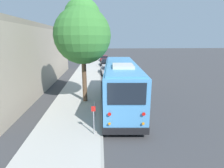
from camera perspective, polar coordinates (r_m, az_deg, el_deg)
name	(u,v)px	position (r m, az deg, el deg)	size (l,w,h in m)	color
ground_plane	(122,112)	(12.77, 3.38, -8.97)	(160.00, 160.00, 0.00)	#3D3D3F
sidewalk_slab	(73,112)	(12.79, -12.49, -8.91)	(80.00, 3.78, 0.15)	#B2AFA8
curb_strip	(101,111)	(12.64, -3.58, -8.85)	(80.00, 0.14, 0.15)	#9D9A94
shuttle_bus	(121,82)	(13.50, 2.99, 0.72)	(10.24, 3.08, 3.46)	#4C93D1
parked_sedan_silver	(107,70)	(25.96, -1.55, 4.69)	(4.34, 2.00, 1.30)	#A8AAAF
parked_sedan_black	(106,63)	(33.38, -2.02, 6.94)	(4.66, 1.85, 1.31)	black
parked_sedan_maroon	(104,58)	(40.74, -2.51, 8.32)	(4.37, 1.88, 1.27)	maroon
street_tree	(83,32)	(13.85, -9.58, 16.48)	(4.26, 4.26, 7.93)	brown
sign_post_near	(94,120)	(9.41, -5.99, -11.59)	(0.06, 0.22, 1.58)	gray
sign_post_far	(95,109)	(11.47, -5.62, -8.25)	(0.06, 0.06, 1.02)	gray
building_backdrop	(12,58)	(21.75, -29.91, 7.32)	(21.54, 8.00, 6.49)	tan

